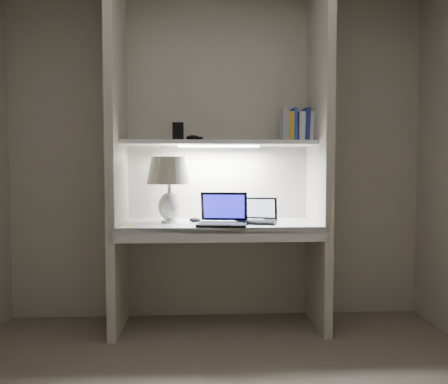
{
  "coord_description": "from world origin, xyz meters",
  "views": [
    {
      "loc": [
        -0.13,
        -1.92,
        1.16
      ],
      "look_at": [
        0.02,
        1.05,
        1.0
      ],
      "focal_mm": 35.0,
      "sensor_mm": 36.0,
      "label": 1
    }
  ],
  "objects": [
    {
      "name": "table_lamp",
      "position": [
        -0.36,
        1.23,
        1.09
      ],
      "size": [
        0.32,
        0.32,
        0.48
      ],
      "color": "white",
      "rests_on": "desk"
    },
    {
      "name": "strip_light",
      "position": [
        0.0,
        1.32,
        1.33
      ],
      "size": [
        0.6,
        0.04,
        0.02
      ],
      "primitive_type": "cube",
      "color": "white",
      "rests_on": "shelf"
    },
    {
      "name": "speaker",
      "position": [
        0.03,
        1.45,
        0.83
      ],
      "size": [
        0.1,
        0.08,
        0.13
      ],
      "primitive_type": "cube",
      "rotation": [
        0.0,
        0.0,
        0.15
      ],
      "color": "silver",
      "rests_on": "desk"
    },
    {
      "name": "alcove_panel_right",
      "position": [
        0.73,
        1.23,
        1.25
      ],
      "size": [
        0.06,
        0.55,
        2.5
      ],
      "primitive_type": "cube",
      "color": "beige",
      "rests_on": "floor"
    },
    {
      "name": "mouse",
      "position": [
        -0.18,
        1.27,
        0.79
      ],
      "size": [
        0.09,
        0.06,
        0.03
      ],
      "primitive_type": "ellipsoid",
      "rotation": [
        0.0,
        0.0,
        -0.08
      ],
      "color": "black",
      "rests_on": "desk"
    },
    {
      "name": "shelf",
      "position": [
        0.0,
        1.32,
        1.35
      ],
      "size": [
        1.4,
        0.36,
        0.03
      ],
      "primitive_type": "cube",
      "color": "silver",
      "rests_on": "back_wall"
    },
    {
      "name": "shelf_gadget",
      "position": [
        -0.19,
        1.35,
        1.39
      ],
      "size": [
        0.12,
        0.09,
        0.04
      ],
      "primitive_type": "ellipsoid",
      "rotation": [
        0.0,
        0.0,
        -0.16
      ],
      "color": "black",
      "rests_on": "shelf"
    },
    {
      "name": "laptop_main",
      "position": [
        0.02,
        1.11,
        0.82
      ],
      "size": [
        0.37,
        0.33,
        0.22
      ],
      "rotation": [
        0.0,
        0.0,
        -0.15
      ],
      "color": "black",
      "rests_on": "desk"
    },
    {
      "name": "desk_apron",
      "position": [
        0.0,
        0.96,
        0.72
      ],
      "size": [
        1.46,
        0.03,
        0.1
      ],
      "primitive_type": "cube",
      "color": "silver",
      "rests_on": "desk"
    },
    {
      "name": "laptop_netbook",
      "position": [
        0.27,
        1.21,
        0.81
      ],
      "size": [
        0.33,
        0.31,
        0.18
      ],
      "rotation": [
        0.0,
        0.0,
        -0.26
      ],
      "color": "black",
      "rests_on": "desk"
    },
    {
      "name": "cable_coil",
      "position": [
        0.4,
        1.34,
        0.78
      ],
      "size": [
        0.11,
        0.11,
        0.01
      ],
      "primitive_type": "torus",
      "rotation": [
        0.0,
        0.0,
        0.17
      ],
      "color": "black",
      "rests_on": "desk"
    },
    {
      "name": "back_wall",
      "position": [
        0.0,
        1.5,
        1.25
      ],
      "size": [
        3.2,
        0.01,
        2.5
      ],
      "primitive_type": "cube",
      "color": "beige",
      "rests_on": "floor"
    },
    {
      "name": "alcove_panel_left",
      "position": [
        -0.73,
        1.23,
        1.25
      ],
      "size": [
        0.06,
        0.55,
        2.5
      ],
      "primitive_type": "cube",
      "color": "beige",
      "rests_on": "floor"
    },
    {
      "name": "desk",
      "position": [
        0.0,
        1.23,
        0.75
      ],
      "size": [
        1.4,
        0.55,
        0.04
      ],
      "primitive_type": "cube",
      "color": "white",
      "rests_on": "alcove_panel_left"
    },
    {
      "name": "sticky_note",
      "position": [
        -0.64,
        1.14,
        0.77
      ],
      "size": [
        0.09,
        0.09,
        0.0
      ],
      "primitive_type": "cube",
      "rotation": [
        0.0,
        0.0,
        0.39
      ],
      "color": "yellow",
      "rests_on": "desk"
    },
    {
      "name": "book_row",
      "position": [
        0.58,
        1.34,
        1.48
      ],
      "size": [
        0.23,
        0.16,
        0.25
      ],
      "color": "silver",
      "rests_on": "shelf"
    },
    {
      "name": "shelf_box",
      "position": [
        -0.3,
        1.33,
        1.43
      ],
      "size": [
        0.08,
        0.06,
        0.14
      ],
      "primitive_type": "cube",
      "rotation": [
        0.0,
        0.0,
        -0.02
      ],
      "color": "black",
      "rests_on": "shelf"
    }
  ]
}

